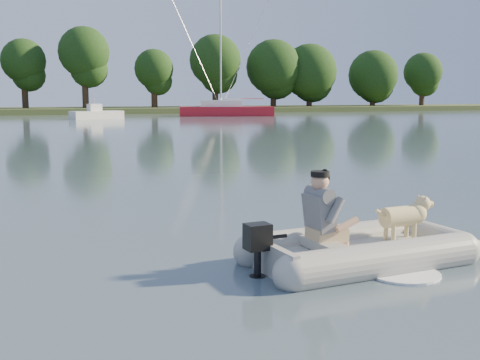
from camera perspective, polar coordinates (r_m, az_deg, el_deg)
name	(u,v)px	position (r m, az deg, el deg)	size (l,w,h in m)	color
water	(292,254)	(8.00, 4.94, -6.99)	(160.00, 160.00, 0.00)	slate
shore_bank	(49,111)	(69.08, -17.62, 6.24)	(160.00, 12.00, 0.70)	#47512D
treeline	(124,65)	(69.06, -10.98, 10.65)	(91.85, 7.35, 9.27)	#332316
dinghy	(366,220)	(7.67, 11.84, -3.71)	(4.17, 2.73, 1.26)	#989893
man	(321,210)	(7.32, 7.66, -2.80)	(0.66, 0.56, 0.98)	slate
dog	(401,220)	(8.08, 14.98, -3.67)	(0.85, 0.30, 0.56)	tan
outboard_motor	(258,253)	(6.95, 1.67, -6.90)	(0.38, 0.26, 0.71)	black
motorboat	(97,109)	(52.26, -13.45, 6.57)	(4.45, 1.71, 1.88)	white
sailboat	(226,110)	(58.35, -1.36, 6.62)	(9.34, 5.19, 12.30)	#A6131E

